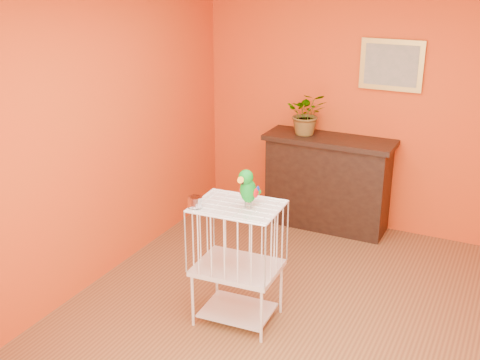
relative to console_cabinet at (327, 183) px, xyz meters
The scene contains 8 objects.
ground 2.14m from the console_cabinet, 75.41° to the right, with size 4.50×4.50×0.00m, color brown.
room_shell 2.35m from the console_cabinet, 75.41° to the right, with size 4.50×4.50×4.50m.
console_cabinet is the anchor object (origin of this frame).
potted_plant 0.72m from the console_cabinet, 168.78° to the left, with size 0.41×0.45×0.35m, color #26722D.
framed_picture 1.37m from the console_cabinet, 21.02° to the left, with size 0.62×0.04×0.50m.
birdcage 2.02m from the console_cabinet, 91.63° to the right, with size 0.67×0.53×0.99m.
feed_cup 2.27m from the console_cabinet, 98.51° to the right, with size 0.11×0.11×0.08m, color silver.
parrot 2.12m from the console_cabinet, 89.20° to the right, with size 0.15×0.28×0.31m.
Camera 1 is at (1.27, -3.73, 2.74)m, focal length 45.00 mm.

